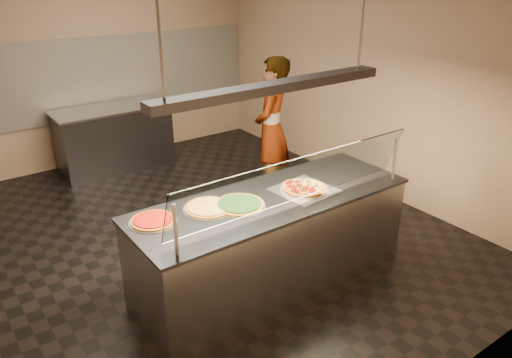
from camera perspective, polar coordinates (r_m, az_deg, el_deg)
ground at (r=5.92m, az=-5.72°, el=-6.08°), size 5.00×6.00×0.02m
wall_back at (r=8.03m, az=-17.41°, el=12.53°), size 5.00×0.02×3.00m
wall_front at (r=3.24m, az=21.30°, el=-4.12°), size 5.00×0.02×3.00m
wall_right at (r=6.88m, az=12.42°, el=11.30°), size 0.02×6.00×3.00m
tile_band at (r=8.04m, az=-17.17°, el=11.11°), size 4.90×0.02×1.20m
serving_counter at (r=4.80m, az=1.78°, el=-7.08°), size 2.70×0.94×0.93m
sneeze_guard at (r=4.21m, az=4.75°, el=-0.11°), size 2.46×0.18×0.54m
perforated_tray at (r=4.73m, az=5.53°, el=-1.19°), size 0.56×0.56×0.01m
half_pizza_pepperoni at (r=4.66m, az=4.59°, el=-1.19°), size 0.25×0.44×0.05m
half_pizza_sausage at (r=4.78m, az=6.45°, el=-0.66°), size 0.25×0.44×0.04m
pizza_spinach at (r=4.41m, az=-1.98°, el=-2.90°), size 0.47×0.47×0.03m
pizza_cheese at (r=4.38m, az=-5.46°, el=-3.21°), size 0.45×0.45×0.03m
pizza_tomato at (r=4.23m, az=-11.70°, el=-4.65°), size 0.40×0.40×0.03m
pizza_spatula at (r=4.47m, az=-5.54°, el=-2.45°), size 0.24×0.22×0.02m
prep_table at (r=7.84m, az=-15.90°, el=4.58°), size 1.67×0.74×0.93m
worker at (r=6.42m, az=1.80°, el=5.68°), size 0.81×0.77×1.86m
heat_lamp_housing at (r=4.23m, az=2.04°, el=10.44°), size 2.30×0.18×0.08m
lamp_rod_left at (r=3.62m, az=-11.04°, el=16.53°), size 0.02×0.02×1.01m
lamp_rod_right at (r=4.81m, az=12.11°, el=18.17°), size 0.02×0.02×1.01m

